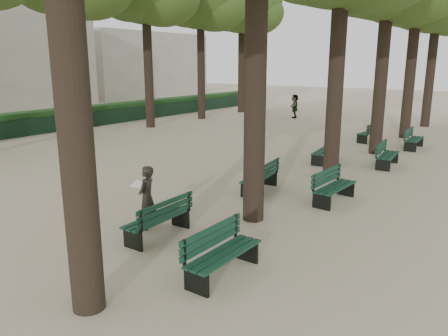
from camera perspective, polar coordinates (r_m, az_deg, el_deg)
The scene contains 15 objects.
ground at distance 9.86m, azimuth -13.26°, elevation -9.71°, with size 120.00×120.00×0.00m, color #C1B292.
tree_far_5 at distance 34.78m, azimuth 2.37°, elevation 20.77°, with size 6.00×6.00×10.45m.
bench_left_0 at distance 9.99m, azimuth -8.61°, elevation -7.47°, with size 0.61×1.81×0.92m.
bench_left_1 at distance 13.35m, azimuth 4.66°, elevation -1.92°, with size 0.80×1.86×0.92m.
bench_left_2 at distance 17.62m, azimuth 12.88°, elevation 1.62°, with size 0.79×1.86×0.92m.
bench_left_3 at distance 22.87m, azimuth 18.41°, elevation 3.98°, with size 0.79×1.86×0.92m.
bench_right_0 at distance 8.20m, azimuth -0.07°, elevation -12.22°, with size 0.58×1.80×0.92m.
bench_right_1 at distance 12.66m, azimuth 14.22°, elevation -3.17°, with size 0.67×1.83×0.92m.
bench_right_2 at distance 17.55m, azimuth 20.57°, elevation 1.03°, with size 0.71×1.84×0.92m.
bench_right_3 at distance 21.63m, azimuth 23.56°, elevation 3.01°, with size 0.62×1.81×0.92m.
man_with_map at distance 10.39m, azimuth -10.04°, elevation -3.84°, with size 0.67×0.67×1.52m.
pedestrian_e at distance 31.41m, azimuth 9.22°, elevation 7.98°, with size 1.52×0.33×1.64m, color #262628.
fence at distance 27.87m, azimuth -16.92°, elevation 6.09°, with size 0.08×42.00×0.90m, color black.
hedge at distance 28.40m, azimuth -17.81°, elevation 6.46°, with size 1.20×42.00×1.20m, color #153E16.
building_far at distance 53.67m, azimuth -12.93°, elevation 12.98°, with size 12.00×16.00×7.00m, color #B7B2A3.
Camera 1 is at (6.92, -5.87, 3.85)m, focal length 35.00 mm.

